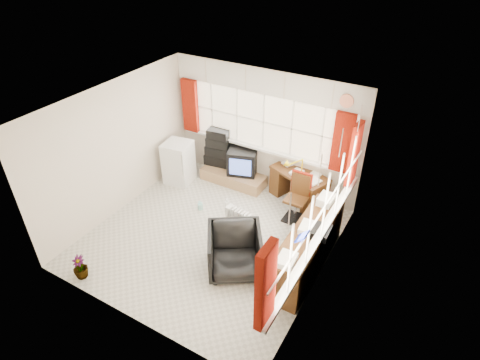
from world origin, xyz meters
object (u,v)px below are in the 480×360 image
at_px(office_chair, 235,251).
at_px(tv_bench, 233,177).
at_px(desk_lamp, 302,165).
at_px(crt_tv, 243,161).
at_px(desk, 299,185).
at_px(mini_fridge, 179,162).
at_px(task_chair, 299,195).
at_px(credenza, 307,248).
at_px(radiator, 240,228).

xyz_separation_m(office_chair, tv_bench, (-1.31, 2.17, -0.26)).
height_order(desk_lamp, crt_tv, desk_lamp).
distance_m(desk, mini_fridge, 2.57).
bearing_deg(tv_bench, crt_tv, 40.96).
distance_m(task_chair, credenza, 1.29).
bearing_deg(tv_bench, radiator, -55.56).
bearing_deg(credenza, radiator, 179.39).
xyz_separation_m(desk, desk_lamp, (0.10, -0.20, 0.61)).
bearing_deg(mini_fridge, desk_lamp, 8.49).
height_order(task_chair, mini_fridge, task_chair).
xyz_separation_m(task_chair, office_chair, (-0.33, -1.77, -0.12)).
xyz_separation_m(tv_bench, crt_tv, (0.16, 0.13, 0.39)).
relative_size(desk_lamp, mini_fridge, 0.51).
bearing_deg(task_chair, mini_fridge, -177.68).
bearing_deg(crt_tv, office_chair, -63.29).
relative_size(credenza, tv_bench, 1.43).
height_order(radiator, mini_fridge, mini_fridge).
height_order(task_chair, office_chair, task_chair).
xyz_separation_m(task_chair, credenza, (0.63, -1.12, -0.12)).
bearing_deg(mini_fridge, office_chair, -35.17).
bearing_deg(task_chair, desk_lamp, 107.70).
bearing_deg(crt_tv, mini_fridge, -151.66).
xyz_separation_m(radiator, tv_bench, (-1.03, 1.51, -0.14)).
xyz_separation_m(task_chair, crt_tv, (-1.49, 0.54, 0.01)).
xyz_separation_m(credenza, tv_bench, (-2.28, 1.52, -0.26)).
bearing_deg(crt_tv, radiator, -61.85).
height_order(desk_lamp, office_chair, desk_lamp).
xyz_separation_m(credenza, mini_fridge, (-3.32, 1.01, 0.07)).
height_order(desk, task_chair, task_chair).
bearing_deg(desk, office_chair, -93.60).
bearing_deg(mini_fridge, desk, 13.30).
relative_size(radiator, tv_bench, 0.46).
xyz_separation_m(desk_lamp, radiator, (-0.52, -1.38, -0.72)).
distance_m(task_chair, radiator, 1.29).
bearing_deg(task_chair, credenza, -60.45).
bearing_deg(credenza, task_chair, 119.55).
xyz_separation_m(task_chair, mini_fridge, (-2.69, -0.11, -0.05)).
distance_m(task_chair, tv_bench, 1.74).
bearing_deg(task_chair, office_chair, -100.58).
height_order(task_chair, credenza, task_chair).
relative_size(desk_lamp, office_chair, 0.54).
height_order(desk_lamp, tv_bench, desk_lamp).
xyz_separation_m(desk_lamp, crt_tv, (-1.40, 0.26, -0.47)).
relative_size(task_chair, credenza, 0.48).
height_order(office_chair, radiator, office_chair).
relative_size(credenza, crt_tv, 2.75).
bearing_deg(credenza, desk, 117.22).
bearing_deg(credenza, desk_lamp, 117.36).
height_order(radiator, tv_bench, radiator).
height_order(desk, tv_bench, desk).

